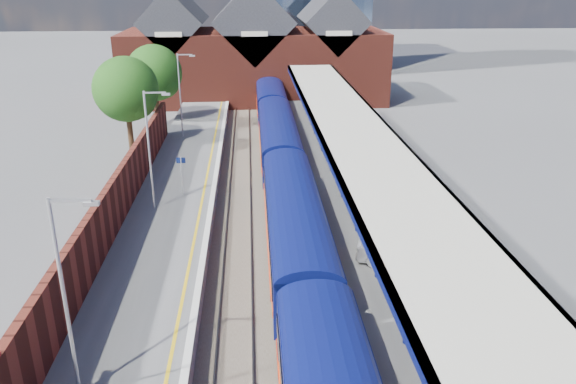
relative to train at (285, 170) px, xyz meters
name	(u,v)px	position (x,y,z in m)	size (l,w,h in m)	color
ground	(261,176)	(-1.49, 4.86, -2.12)	(240.00, 240.00, 0.00)	#5B5B5E
ballast_bed	(265,234)	(-1.49, -5.14, -2.09)	(6.00, 76.00, 0.06)	#473D33
rails	(265,232)	(-1.49, -5.14, -2.00)	(4.51, 76.00, 0.14)	slate
left_platform	(168,229)	(-6.99, -5.14, -1.62)	(5.00, 76.00, 1.00)	#565659
right_platform	(368,223)	(4.51, -5.14, -1.62)	(6.00, 76.00, 1.00)	#565659
coping_left	(209,219)	(-4.64, -5.14, -1.10)	(0.30, 76.00, 0.05)	silver
coping_right	(319,216)	(1.66, -5.14, -1.10)	(0.30, 76.00, 0.05)	silver
yellow_line	(198,220)	(-5.24, -5.14, -1.12)	(0.14, 76.00, 0.01)	yellow
train	(285,170)	(0.00, 0.00, 0.00)	(2.90, 65.92, 3.45)	#0C1354
canopy	(356,135)	(3.99, -3.19, 3.13)	(4.50, 52.00, 4.48)	navy
lamp_post_b	(68,289)	(-7.86, -19.14, 2.87)	(1.48, 0.18, 7.00)	#A5A8AA
lamp_post_c	(151,143)	(-7.86, -3.14, 2.87)	(1.48, 0.18, 7.00)	#A5A8AA
lamp_post_d	(181,90)	(-7.86, 12.86, 2.87)	(1.48, 0.18, 7.00)	#A5A8AA
platform_sign	(182,170)	(-6.49, -1.14, 0.57)	(0.55, 0.08, 2.50)	#A5A8AA
brick_wall	(86,252)	(-9.59, -11.60, 0.33)	(0.35, 50.00, 3.86)	#5E2218
station_building	(254,53)	(-1.49, 32.86, 3.33)	(30.00, 12.12, 13.78)	#5E2218
tree_near	(128,91)	(-11.84, 10.76, 3.23)	(5.20, 5.20, 8.10)	#382314
tree_far	(156,75)	(-10.84, 18.76, 3.23)	(5.20, 5.20, 8.10)	#382314
parked_car_red	(514,358)	(6.73, -19.12, -0.45)	(1.58, 3.92, 1.34)	#A20D26
parked_car_silver	(402,251)	(4.91, -11.06, -0.43)	(1.47, 4.22, 1.39)	silver
parked_car_dark	(424,261)	(5.73, -11.88, -0.51)	(1.71, 4.21, 1.22)	black
parked_car_blue	(415,211)	(6.93, -6.16, -0.50)	(2.06, 4.47, 1.24)	navy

